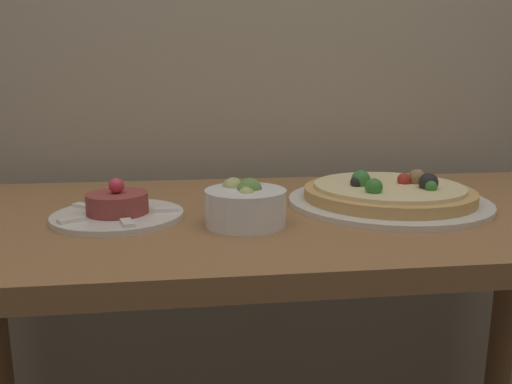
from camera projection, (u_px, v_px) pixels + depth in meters
dining_table at (287, 269)px, 0.90m from camera, size 1.34×0.60×0.72m
pizza_plate at (388, 195)px, 0.91m from camera, size 0.36×0.36×0.06m
tartare_plate at (118, 210)px, 0.81m from camera, size 0.21×0.21×0.07m
small_bowl at (245, 205)px, 0.78m from camera, size 0.13×0.13×0.07m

